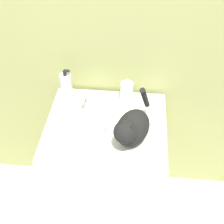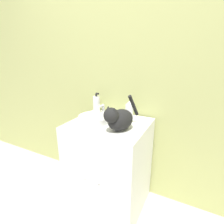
% 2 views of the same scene
% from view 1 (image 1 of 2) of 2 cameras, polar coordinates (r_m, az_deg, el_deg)
% --- Properties ---
extents(wall_back, '(6.00, 0.05, 2.50)m').
position_cam_1_polar(wall_back, '(1.75, -0.03, 14.76)').
color(wall_back, tan).
rests_on(wall_back, ground_plane).
extents(vanity_cabinet, '(0.66, 0.60, 0.86)m').
position_cam_1_polar(vanity_cabinet, '(2.04, -0.95, -10.93)').
color(vanity_cabinet, white).
rests_on(vanity_cabinet, ground_plane).
extents(sink_basin, '(0.28, 0.28, 0.05)m').
position_cam_1_polar(sink_basin, '(1.69, -5.61, -2.01)').
color(sink_basin, white).
rests_on(sink_basin, vanity_cabinet).
extents(faucet, '(0.20, 0.11, 0.12)m').
position_cam_1_polar(faucet, '(1.77, -4.89, 1.90)').
color(faucet, silver).
rests_on(faucet, vanity_cabinet).
extents(cat, '(0.23, 0.36, 0.26)m').
position_cam_1_polar(cat, '(1.56, 3.61, -2.91)').
color(cat, black).
rests_on(cat, vanity_cabinet).
extents(soap_bottle, '(0.07, 0.07, 0.20)m').
position_cam_1_polar(soap_bottle, '(1.85, -8.35, 4.69)').
color(soap_bottle, silver).
rests_on(soap_bottle, vanity_cabinet).
extents(spray_bottle, '(0.07, 0.07, 0.16)m').
position_cam_1_polar(spray_bottle, '(1.82, 2.69, 4.09)').
color(spray_bottle, silver).
rests_on(spray_bottle, vanity_cabinet).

